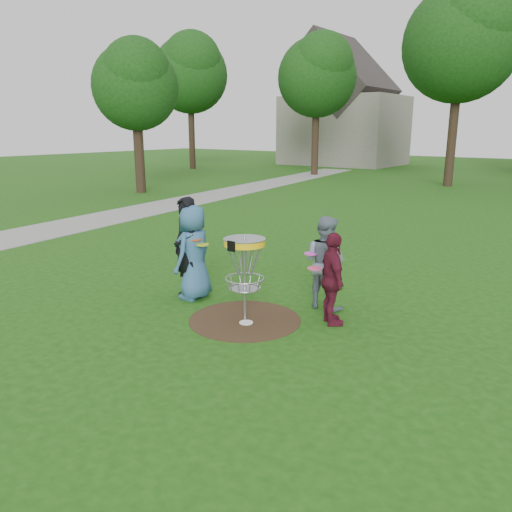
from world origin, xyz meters
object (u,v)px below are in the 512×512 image
Objects in this scene: player_blue at (194,252)px; player_grey at (325,262)px; player_black at (186,248)px; player_maroon at (332,279)px; disc_golf_basket at (245,259)px.

player_grey is (2.11, 0.97, -0.05)m from player_blue.
player_black reaches higher than player_blue.
player_blue is 0.17m from player_black.
player_blue reaches higher than player_maroon.
player_grey is 0.77m from player_maroon.
player_black reaches higher than disc_golf_basket.
player_grey is at bearing -7.27° from player_maroon.
player_grey is 1.09× the size of player_maroon.
player_maroon reaches higher than disc_golf_basket.
player_black is at bearing -81.57° from player_blue.
disc_golf_basket is at bearing 72.35° from player_blue.
player_black is at bearing 53.19° from player_maroon.
player_black is 1.57m from disc_golf_basket.
player_maroon is (2.58, 0.36, -0.12)m from player_blue.
player_black is 2.48m from player_grey.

